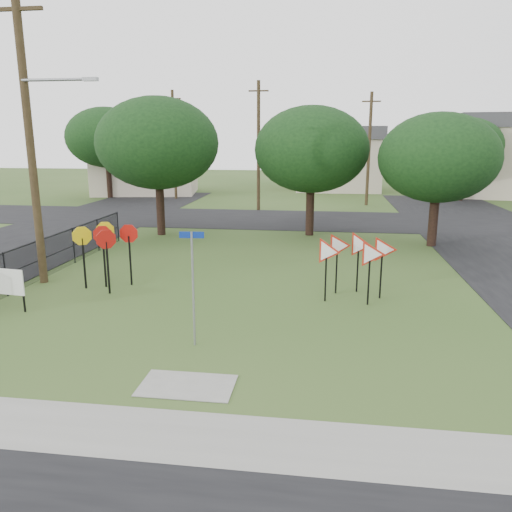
{
  "coord_description": "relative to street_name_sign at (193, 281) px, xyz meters",
  "views": [
    {
      "loc": [
        2.78,
        -11.78,
        5.14
      ],
      "look_at": [
        0.73,
        3.0,
        1.6
      ],
      "focal_mm": 35.0,
      "sensor_mm": 36.0,
      "label": 1
    }
  ],
  "objects": [
    {
      "name": "ground",
      "position": [
        0.39,
        0.26,
        -1.69
      ],
      "size": [
        140.0,
        140.0,
        0.0
      ],
      "primitive_type": "plane",
      "color": "#2F4B1C"
    },
    {
      "name": "sidewalk",
      "position": [
        0.39,
        -3.94,
        -1.68
      ],
      "size": [
        30.0,
        1.6,
        0.02
      ],
      "primitive_type": "cube",
      "color": "gray",
      "rests_on": "ground"
    },
    {
      "name": "planting_strip",
      "position": [
        0.39,
        -5.14,
        -1.68
      ],
      "size": [
        30.0,
        0.8,
        0.02
      ],
      "primitive_type": "cube",
      "color": "#2F4B1C",
      "rests_on": "ground"
    },
    {
      "name": "street_left",
      "position": [
        -11.61,
        10.26,
        -1.68
      ],
      "size": [
        8.0,
        50.0,
        0.02
      ],
      "primitive_type": "cube",
      "color": "black",
      "rests_on": "ground"
    },
    {
      "name": "street_far",
      "position": [
        0.39,
        20.26,
        -1.68
      ],
      "size": [
        60.0,
        8.0,
        0.02
      ],
      "primitive_type": "cube",
      "color": "black",
      "rests_on": "ground"
    },
    {
      "name": "curb_pad",
      "position": [
        0.39,
        -2.14,
        -1.68
      ],
      "size": [
        2.0,
        1.2,
        0.02
      ],
      "primitive_type": "cube",
      "color": "gray",
      "rests_on": "ground"
    },
    {
      "name": "street_name_sign",
      "position": [
        0.0,
        0.0,
        0.0
      ],
      "size": [
        0.61,
        0.07,
        2.93
      ],
      "color": "gray",
      "rests_on": "ground"
    },
    {
      "name": "stop_sign_cluster",
      "position": [
        -4.35,
        4.57,
        -0.03
      ],
      "size": [
        2.06,
        1.8,
        2.21
      ],
      "color": "black",
      "rests_on": "ground"
    },
    {
      "name": "yield_sign_cluster",
      "position": [
        4.18,
        4.48,
        -0.12
      ],
      "size": [
        2.69,
        1.6,
        2.11
      ],
      "color": "black",
      "rests_on": "ground"
    },
    {
      "name": "info_board",
      "position": [
        -6.18,
        1.71,
        -0.8
      ],
      "size": [
        1.06,
        0.17,
        1.33
      ],
      "color": "black",
      "rests_on": "ground"
    },
    {
      "name": "utility_pole_main",
      "position": [
        -6.85,
        4.76,
        3.52
      ],
      "size": [
        3.55,
        0.33,
        10.0
      ],
      "color": "#40321D",
      "rests_on": "ground"
    },
    {
      "name": "far_pole_a",
      "position": [
        -1.61,
        24.26,
        2.91
      ],
      "size": [
        1.4,
        0.24,
        9.0
      ],
      "color": "#40321D",
      "rests_on": "ground"
    },
    {
      "name": "far_pole_b",
      "position": [
        6.39,
        28.26,
        2.66
      ],
      "size": [
        1.4,
        0.24,
        8.5
      ],
      "color": "#40321D",
      "rests_on": "ground"
    },
    {
      "name": "far_pole_c",
      "position": [
        -9.61,
        30.26,
        2.91
      ],
      "size": [
        1.4,
        0.24,
        9.0
      ],
      "color": "#40321D",
      "rests_on": "ground"
    },
    {
      "name": "fence_run",
      "position": [
        -7.21,
        6.51,
        -0.9
      ],
      "size": [
        0.05,
        11.55,
        1.5
      ],
      "color": "black",
      "rests_on": "ground"
    },
    {
      "name": "house_left",
      "position": [
        -13.61,
        34.26,
        1.96
      ],
      "size": [
        10.58,
        8.88,
        7.2
      ],
      "color": "beige",
      "rests_on": "ground"
    },
    {
      "name": "house_mid",
      "position": [
        4.39,
        40.26,
        1.46
      ],
      "size": [
        8.4,
        8.4,
        6.2
      ],
      "color": "beige",
      "rests_on": "ground"
    },
    {
      "name": "house_right",
      "position": [
        18.39,
        36.26,
        1.96
      ],
      "size": [
        8.3,
        8.3,
        7.2
      ],
      "color": "beige",
      "rests_on": "ground"
    },
    {
      "name": "tree_near_left",
      "position": [
        -5.61,
        14.26,
        3.17
      ],
      "size": [
        6.4,
        6.4,
        7.27
      ],
      "color": "black",
      "rests_on": "ground"
    },
    {
      "name": "tree_near_mid",
      "position": [
        2.39,
        15.26,
        2.85
      ],
      "size": [
        6.0,
        6.0,
        6.8
      ],
      "color": "black",
      "rests_on": "ground"
    },
    {
      "name": "tree_near_right",
      "position": [
        8.39,
        13.26,
        2.54
      ],
      "size": [
        5.6,
        5.6,
        6.33
      ],
      "color": "black",
      "rests_on": "ground"
    },
    {
      "name": "tree_far_left",
      "position": [
        -15.61,
        30.26,
        3.48
      ],
      "size": [
        6.8,
        6.8,
        7.73
      ],
      "color": "black",
      "rests_on": "ground"
    },
    {
      "name": "tree_far_right",
      "position": [
        14.39,
        32.26,
        2.85
      ],
      "size": [
        6.0,
        6.0,
        6.8
      ],
      "color": "black",
      "rests_on": "ground"
    }
  ]
}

